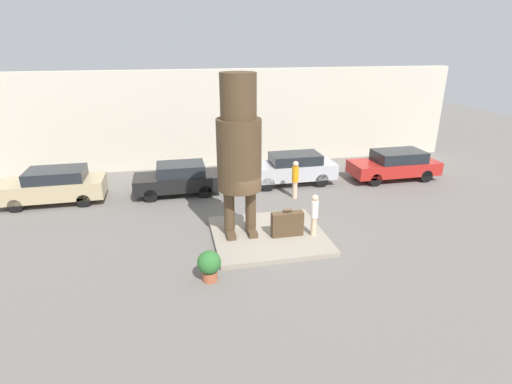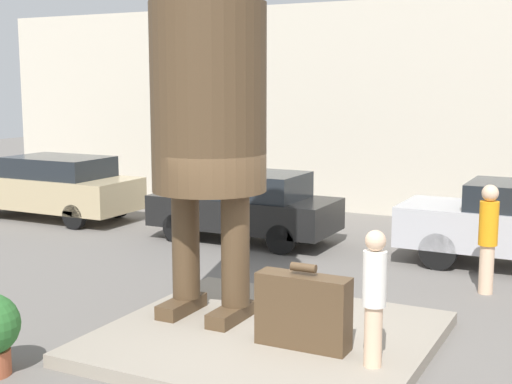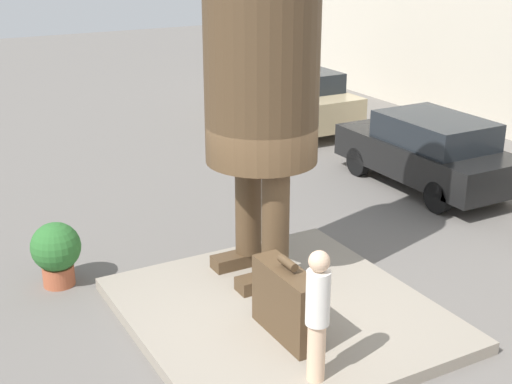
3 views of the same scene
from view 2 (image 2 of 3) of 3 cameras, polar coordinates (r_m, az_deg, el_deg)
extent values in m
plane|color=slate|center=(9.76, 0.92, -12.05)|extent=(60.00, 60.00, 0.00)
cube|color=gray|center=(9.73, 0.92, -11.58)|extent=(4.20, 3.95, 0.17)
cube|color=beige|center=(18.69, 14.70, 6.37)|extent=(28.00, 0.60, 5.56)
cube|color=#4C3823|center=(10.47, -5.98, -9.06)|extent=(0.31, 0.91, 0.20)
cube|color=#4C3823|center=(10.07, -2.02, -9.75)|extent=(0.31, 0.91, 0.20)
cylinder|color=#4C3823|center=(10.34, -5.64, -4.11)|extent=(0.40, 0.40, 1.60)
cylinder|color=#4C3823|center=(9.93, -1.66, -4.61)|extent=(0.40, 0.40, 1.60)
cylinder|color=#4C3823|center=(9.87, -3.81, 7.49)|extent=(1.60, 1.60, 2.57)
cube|color=#4C3823|center=(9.05, 3.79, -9.49)|extent=(1.19, 0.36, 0.93)
cylinder|color=#4C3823|center=(8.89, 3.83, -6.05)|extent=(0.33, 0.11, 0.11)
cylinder|color=beige|center=(8.58, 9.35, -11.30)|extent=(0.21, 0.21, 0.73)
cylinder|color=white|center=(8.37, 9.47, -6.85)|extent=(0.28, 0.28, 0.65)
sphere|color=beige|center=(8.27, 9.55, -3.86)|extent=(0.24, 0.24, 0.24)
cube|color=tan|center=(18.98, -15.93, 0.05)|extent=(4.54, 1.84, 0.80)
cube|color=#1E2328|center=(18.75, -15.51, 1.97)|extent=(2.50, 1.65, 0.51)
cylinder|color=black|center=(20.60, -17.20, -0.47)|extent=(0.60, 0.18, 0.60)
cylinder|color=black|center=(17.51, -14.33, -1.93)|extent=(0.60, 0.18, 0.60)
cylinder|color=black|center=(18.76, -11.01, -1.11)|extent=(0.60, 0.18, 0.60)
cube|color=black|center=(15.67, -0.96, -1.59)|extent=(4.07, 1.72, 0.68)
cube|color=#1E2328|center=(15.48, -0.30, 0.58)|extent=(2.24, 1.55, 0.55)
cylinder|color=black|center=(15.71, -6.36, -2.87)|extent=(0.62, 0.18, 0.62)
cylinder|color=black|center=(17.00, -3.50, -1.95)|extent=(0.62, 0.18, 0.62)
cylinder|color=black|center=(14.51, 2.02, -3.80)|extent=(0.62, 0.18, 0.62)
cylinder|color=black|center=(15.89, 4.38, -2.71)|extent=(0.62, 0.18, 0.62)
cylinder|color=black|center=(13.75, 14.36, -4.60)|extent=(0.70, 0.18, 0.70)
cylinder|color=black|center=(15.22, 15.64, -3.37)|extent=(0.70, 0.18, 0.70)
cylinder|color=beige|center=(12.44, 17.95, -5.90)|extent=(0.24, 0.24, 0.82)
cylinder|color=orange|center=(12.27, 18.12, -2.39)|extent=(0.31, 0.31, 0.73)
sphere|color=beige|center=(12.19, 18.23, -0.08)|extent=(0.27, 0.27, 0.27)
camera|label=1|loc=(9.62, -100.65, 20.48)|focal=28.00mm
camera|label=3|loc=(5.29, 72.43, 20.45)|focal=50.00mm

